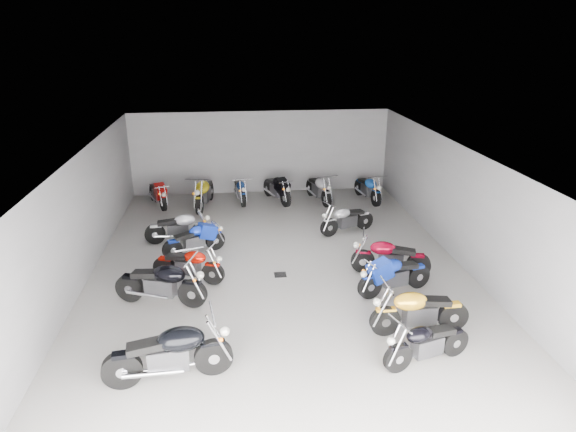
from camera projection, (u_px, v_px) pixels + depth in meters
name	position (u px, v px, depth m)	size (l,w,h in m)	color
ground	(278.00, 267.00, 14.05)	(14.00, 14.00, 0.00)	gray
wall_back	(261.00, 152.00, 20.04)	(10.00, 0.10, 3.20)	gray
wall_left	(81.00, 219.00, 12.97)	(0.10, 14.00, 3.20)	gray
wall_right	(460.00, 205.00, 14.04)	(0.10, 14.00, 3.20)	gray
ceiling	(278.00, 151.00, 12.95)	(10.00, 14.00, 0.04)	black
drain_grate	(280.00, 275.00, 13.58)	(0.32, 0.32, 0.01)	black
motorcycle_left_a	(170.00, 354.00, 9.33)	(2.37, 0.56, 1.04)	black
motorcycle_left_c	(162.00, 283.00, 11.97)	(2.20, 0.80, 0.99)	black
motorcycle_left_d	(189.00, 265.00, 13.10)	(1.87, 0.83, 0.86)	black
motorcycle_left_e	(195.00, 240.00, 14.70)	(1.76, 0.89, 0.83)	black
motorcycle_left_f	(179.00, 227.00, 15.51)	(2.01, 0.40, 0.88)	black
motorcycle_right_a	(426.00, 343.00, 9.84)	(1.88, 0.68, 0.85)	black
motorcycle_right_b	(419.00, 311.00, 10.84)	(2.16, 0.43, 0.95)	black
motorcycle_right_c	(394.00, 275.00, 12.50)	(1.98, 0.71, 0.89)	black
motorcycle_right_d	(390.00, 257.00, 13.46)	(2.04, 0.72, 0.92)	black
motorcycle_right_f	(347.00, 219.00, 16.25)	(1.85, 0.81, 0.85)	black
motorcycle_back_a	(158.00, 193.00, 18.77)	(0.86, 1.89, 0.87)	black
motorcycle_back_b	(204.00, 193.00, 18.57)	(0.63, 2.31, 1.02)	black
motorcycle_back_c	(240.00, 190.00, 19.21)	(0.45, 1.92, 0.85)	black
motorcycle_back_d	(277.00, 189.00, 19.22)	(0.87, 2.02, 0.93)	black
motorcycle_back_e	(319.00, 188.00, 19.22)	(0.65, 2.09, 0.93)	black
motorcycle_back_f	(368.00, 188.00, 19.30)	(0.57, 2.04, 0.90)	black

